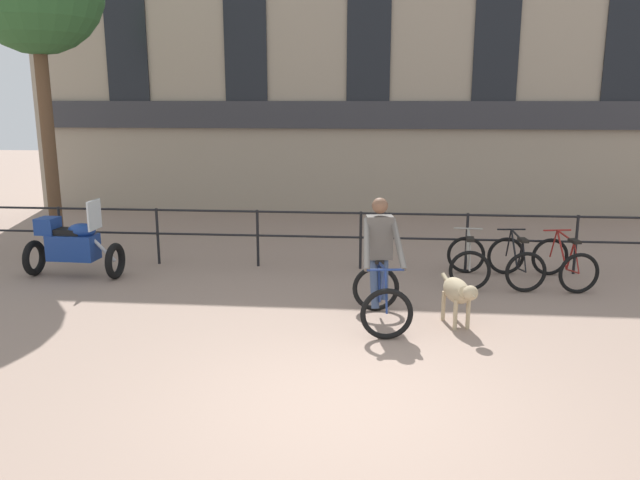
{
  "coord_description": "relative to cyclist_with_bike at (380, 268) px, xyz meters",
  "views": [
    {
      "loc": [
        0.27,
        -5.73,
        3.01
      ],
      "look_at": [
        -0.52,
        2.86,
        1.05
      ],
      "focal_mm": 35.0,
      "sensor_mm": 36.0,
      "label": 1
    }
  ],
  "objects": [
    {
      "name": "parked_bicycle_mid_left",
      "position": [
        2.26,
        2.04,
        -0.41
      ],
      "size": [
        0.77,
        1.17,
        0.86
      ],
      "rotation": [
        0.0,
        0.0,
        3.24
      ],
      "color": "black",
      "rests_on": "ground_plane"
    },
    {
      "name": "ground_plane",
      "position": [
        -0.34,
        -2.5,
        -0.76
      ],
      "size": [
        60.0,
        60.0,
        0.0
      ],
      "primitive_type": "plane",
      "color": "gray"
    },
    {
      "name": "parked_motorcycle",
      "position": [
        -5.24,
        1.71,
        -0.2
      ],
      "size": [
        1.63,
        0.69,
        1.35
      ],
      "rotation": [
        0.0,
        0.0,
        1.52
      ],
      "color": "black",
      "rests_on": "ground_plane"
    },
    {
      "name": "building_facade",
      "position": [
        -0.34,
        8.49,
        3.41
      ],
      "size": [
        18.0,
        0.72,
        8.39
      ],
      "color": "gray",
      "rests_on": "ground_plane"
    },
    {
      "name": "parked_bicycle_near_lamp",
      "position": [
        1.48,
        2.04,
        -0.41
      ],
      "size": [
        0.75,
        1.16,
        0.86
      ],
      "rotation": [
        0.0,
        0.0,
        3.06
      ],
      "color": "black",
      "rests_on": "ground_plane"
    },
    {
      "name": "cyclist_with_bike",
      "position": [
        0.0,
        0.0,
        0.0
      ],
      "size": [
        0.83,
        1.25,
        1.7
      ],
      "rotation": [
        0.0,
        0.0,
        0.13
      ],
      "color": "black",
      "rests_on": "ground_plane"
    },
    {
      "name": "canal_railing",
      "position": [
        -0.34,
        2.7,
        -0.05
      ],
      "size": [
        15.05,
        0.05,
        1.05
      ],
      "color": "black",
      "rests_on": "ground_plane"
    },
    {
      "name": "dog",
      "position": [
        1.05,
        -0.11,
        -0.29
      ],
      "size": [
        0.46,
        1.0,
        0.67
      ],
      "rotation": [
        0.0,
        0.0,
        0.32
      ],
      "color": "tan",
      "rests_on": "ground_plane"
    },
    {
      "name": "parked_bicycle_mid_right",
      "position": [
        3.04,
        2.04,
        -0.41
      ],
      "size": [
        0.84,
        1.2,
        0.86
      ],
      "rotation": [
        0.0,
        0.0,
        3.31
      ],
      "color": "black",
      "rests_on": "ground_plane"
    }
  ]
}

